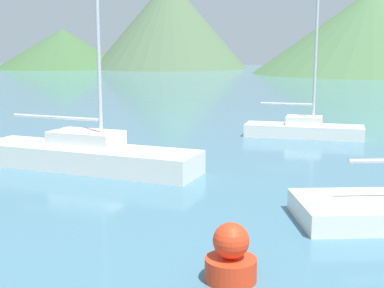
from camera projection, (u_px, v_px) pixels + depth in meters
name	position (u px, v px, depth m)	size (l,w,h in m)	color
sailboat_inner	(87.00, 154.00, 17.28)	(7.71, 2.64, 7.29)	white
sailboat_outer	(304.00, 128.00, 23.43)	(5.11, 1.47, 7.10)	white
buoy_marker	(231.00, 257.00, 8.97)	(0.88, 0.88, 1.01)	red
hill_west	(63.00, 49.00, 100.97)	(24.81, 24.81, 7.35)	#3D6038
hill_central	(170.00, 24.00, 99.57)	(28.83, 28.83, 16.53)	#4C6647
hill_east	(371.00, 32.00, 79.53)	(34.93, 34.93, 12.37)	#476B42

